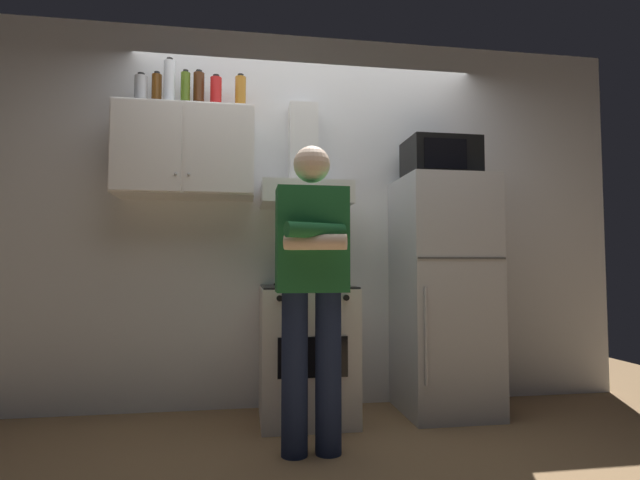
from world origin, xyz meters
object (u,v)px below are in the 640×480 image
object	(u,v)px
person_standing	(312,283)
bottle_vodka_clear	(169,84)
upper_cabinet	(186,153)
bottle_canister_steel	(141,91)
range_hood	(305,179)
refrigerator	(443,294)
bottle_soda_red	(216,94)
stove_oven	(307,352)
bottle_liquor_amber	(240,94)
bottle_rum_dark	(199,91)
microwave	(440,160)
bottle_beer_brown	(157,91)
bottle_olive_oil	(185,90)

from	to	relation	value
person_standing	bottle_vodka_clear	distance (m)	1.72
upper_cabinet	bottle_canister_steel	bearing A→B (deg)	-177.33
range_hood	refrigerator	xyz separation A→B (m)	(0.95, -0.13, -0.80)
range_hood	bottle_soda_red	size ratio (longest dim) A/B	3.07
stove_oven	bottle_liquor_amber	distance (m)	1.80
upper_cabinet	bottle_rum_dark	world-z (taller)	bottle_rum_dark
upper_cabinet	range_hood	bearing A→B (deg)	0.09
bottle_canister_steel	bottle_liquor_amber	distance (m)	0.65
upper_cabinet	stove_oven	distance (m)	1.55
bottle_soda_red	microwave	bearing A→B (deg)	-3.95
bottle_rum_dark	bottle_vodka_clear	xyz separation A→B (m)	(-0.19, -0.04, 0.03)
range_hood	bottle_beer_brown	world-z (taller)	bottle_beer_brown
refrigerator	bottle_vodka_clear	distance (m)	2.34
bottle_olive_oil	bottle_rum_dark	bearing A→B (deg)	11.40
microwave	bottle_olive_oil	distance (m)	1.82
person_standing	bottle_beer_brown	size ratio (longest dim) A/B	6.54
person_standing	bottle_liquor_amber	distance (m)	1.53
upper_cabinet	bottle_olive_oil	world-z (taller)	bottle_olive_oil
refrigerator	bottle_vodka_clear	xyz separation A→B (m)	(-1.86, 0.11, 1.41)
upper_cabinet	bottle_olive_oil	xyz separation A→B (m)	(-0.01, 0.00, 0.43)
bottle_vodka_clear	refrigerator	bearing A→B (deg)	-3.25
bottle_canister_steel	person_standing	bearing A→B (deg)	-34.45
refrigerator	bottle_rum_dark	world-z (taller)	bottle_rum_dark
stove_oven	refrigerator	size ratio (longest dim) A/B	0.55
stove_oven	bottle_canister_steel	world-z (taller)	bottle_canister_steel
upper_cabinet	person_standing	xyz separation A→B (m)	(0.75, -0.73, -0.85)
bottle_rum_dark	range_hood	bearing A→B (deg)	-1.58
upper_cabinet	stove_oven	size ratio (longest dim) A/B	1.03
bottle_vodka_clear	bottle_olive_oil	world-z (taller)	bottle_vodka_clear
person_standing	bottle_soda_red	xyz separation A→B (m)	(-0.56, 0.73, 1.26)
bottle_rum_dark	bottle_canister_steel	distance (m)	0.37
upper_cabinet	microwave	world-z (taller)	upper_cabinet
upper_cabinet	range_hood	size ratio (longest dim) A/B	1.20
refrigerator	person_standing	size ratio (longest dim) A/B	0.98
range_hood	bottle_beer_brown	distance (m)	1.15
upper_cabinet	bottle_canister_steel	world-z (taller)	bottle_canister_steel
bottle_canister_steel	range_hood	bearing A→B (deg)	0.79
stove_oven	refrigerator	bearing A→B (deg)	0.04
range_hood	bottle_olive_oil	xyz separation A→B (m)	(-0.81, 0.00, 0.58)
stove_oven	bottle_olive_oil	world-z (taller)	bottle_olive_oil
stove_oven	bottle_liquor_amber	xyz separation A→B (m)	(-0.44, 0.14, 1.74)
refrigerator	bottle_olive_oil	world-z (taller)	bottle_olive_oil
bottle_rum_dark	bottle_vodka_clear	world-z (taller)	bottle_vodka_clear
bottle_soda_red	bottle_vodka_clear	world-z (taller)	bottle_vodka_clear
person_standing	bottle_beer_brown	world-z (taller)	bottle_beer_brown
refrigerator	bottle_canister_steel	xyz separation A→B (m)	(-2.05, 0.11, 1.35)
person_standing	bottle_olive_oil	world-z (taller)	bottle_olive_oil
person_standing	bottle_canister_steel	world-z (taller)	bottle_canister_steel
bottle_rum_dark	stove_oven	bearing A→B (deg)	-11.43
refrigerator	bottle_liquor_amber	distance (m)	1.96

